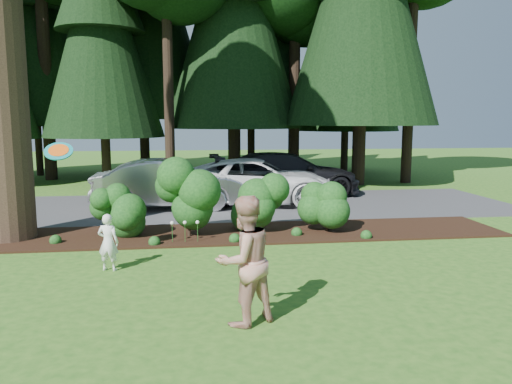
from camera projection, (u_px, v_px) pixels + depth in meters
ground at (200, 274)px, 9.64m from camera, size 80.00×80.00×0.00m
mulch_bed at (197, 234)px, 12.82m from camera, size 16.00×2.50×0.05m
driveway at (195, 207)px, 16.99m from camera, size 22.00×6.00×0.03m
shrub_row at (227, 204)px, 12.70m from camera, size 6.53×1.60×1.61m
lily_cluster at (185, 224)px, 11.88m from camera, size 0.69×0.09×0.57m
car_silver_wagon at (170, 184)px, 16.43m from camera, size 4.99×1.85×1.63m
car_white_suv at (257, 181)px, 17.35m from camera, size 6.06×3.52×1.59m
car_dark_suv at (286, 174)px, 19.29m from camera, size 5.92×2.71×1.68m
child at (108, 242)px, 9.77m from camera, size 0.47×0.36×1.14m
adult at (244, 261)px, 7.15m from camera, size 1.15×1.07×1.89m
frisbee at (59, 151)px, 9.76m from camera, size 0.56×0.46×0.36m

